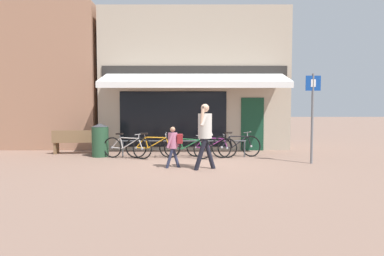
{
  "coord_description": "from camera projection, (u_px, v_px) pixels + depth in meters",
  "views": [
    {
      "loc": [
        -0.05,
        -8.87,
        1.55
      ],
      "look_at": [
        -0.02,
        0.22,
        1.05
      ],
      "focal_mm": 28.0,
      "sensor_mm": 36.0,
      "label": 1
    }
  ],
  "objects": [
    {
      "name": "park_bench",
      "position": [
        75.0,
        141.0,
        10.94
      ],
      "size": [
        1.63,
        0.55,
        0.87
      ],
      "rotation": [
        0.0,
        0.0,
        0.07
      ],
      "color": "brown",
      "rests_on": "ground_plane"
    },
    {
      "name": "bicycle_green",
      "position": [
        186.0,
        148.0,
        9.96
      ],
      "size": [
        1.65,
        0.82,
        0.8
      ],
      "rotation": [
        -0.11,
        0.0,
        -0.42
      ],
      "color": "black",
      "rests_on": "ground_plane"
    },
    {
      "name": "ground_plane",
      "position": [
        193.0,
        163.0,
        8.94
      ],
      "size": [
        160.0,
        160.0,
        0.0
      ],
      "primitive_type": "plane",
      "color": "#846656"
    },
    {
      "name": "pedestrian_child",
      "position": [
        173.0,
        142.0,
        8.22
      ],
      "size": [
        0.47,
        0.41,
        1.14
      ],
      "rotation": [
        0.0,
        0.0,
        3.11
      ],
      "color": "#282D47",
      "rests_on": "ground_plane"
    },
    {
      "name": "bicycle_orange",
      "position": [
        152.0,
        147.0,
        9.94
      ],
      "size": [
        1.82,
        0.52,
        0.86
      ],
      "rotation": [
        0.08,
        0.0,
        0.04
      ],
      "color": "black",
      "rests_on": "ground_plane"
    },
    {
      "name": "neighbour_building",
      "position": [
        47.0,
        81.0,
        13.77
      ],
      "size": [
        5.42,
        4.0,
        5.9
      ],
      "color": "#9E7056",
      "rests_on": "ground_plane"
    },
    {
      "name": "parking_sign",
      "position": [
        311.0,
        109.0,
        8.85
      ],
      "size": [
        0.44,
        0.07,
        2.67
      ],
      "color": "slate",
      "rests_on": "ground_plane"
    },
    {
      "name": "bicycle_purple",
      "position": [
        210.0,
        147.0,
        10.16
      ],
      "size": [
        1.73,
        0.54,
        0.82
      ],
      "rotation": [
        -0.13,
        0.0,
        -0.22
      ],
      "color": "black",
      "rests_on": "ground_plane"
    },
    {
      "name": "litter_bin",
      "position": [
        99.0,
        140.0,
        10.26
      ],
      "size": [
        0.57,
        0.57,
        1.14
      ],
      "color": "#23472D",
      "rests_on": "ground_plane"
    },
    {
      "name": "shop_front",
      "position": [
        193.0,
        82.0,
        13.29
      ],
      "size": [
        7.68,
        4.42,
        5.72
      ],
      "color": "tan",
      "rests_on": "ground_plane"
    },
    {
      "name": "pedestrian_adult",
      "position": [
        204.0,
        129.0,
        7.97
      ],
      "size": [
        0.6,
        0.63,
        1.77
      ],
      "rotation": [
        0.0,
        0.0,
        3.18
      ],
      "color": "black",
      "rests_on": "ground_plane"
    },
    {
      "name": "bicycle_silver",
      "position": [
        126.0,
        147.0,
        9.86
      ],
      "size": [
        1.73,
        0.67,
        0.83
      ],
      "rotation": [
        -0.01,
        0.0,
        -0.31
      ],
      "color": "black",
      "rests_on": "ground_plane"
    },
    {
      "name": "bike_rack_rail",
      "position": [
        183.0,
        143.0,
        10.17
      ],
      "size": [
        4.25,
        0.04,
        0.57
      ],
      "color": "#47494F",
      "rests_on": "ground_plane"
    },
    {
      "name": "bicycle_black",
      "position": [
        235.0,
        146.0,
        10.14
      ],
      "size": [
        1.78,
        0.76,
        0.89
      ],
      "rotation": [
        -0.13,
        0.0,
        0.29
      ],
      "color": "black",
      "rests_on": "ground_plane"
    }
  ]
}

